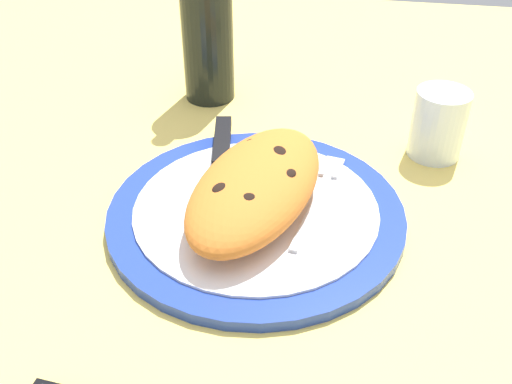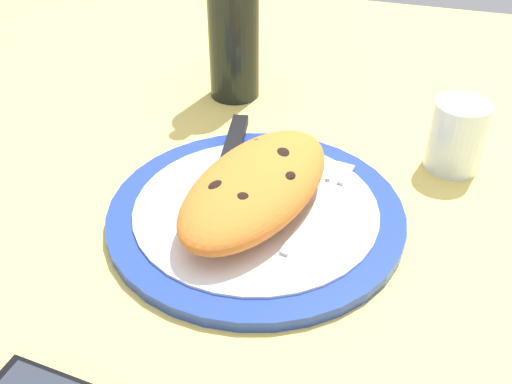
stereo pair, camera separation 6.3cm
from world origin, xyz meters
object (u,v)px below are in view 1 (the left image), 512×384
object	(u,v)px
plate	(256,213)
wine_bottle	(207,23)
calzone	(258,187)
fork	(321,192)
knife	(221,154)
water_glass	(438,128)

from	to	relation	value
plate	wine_bottle	world-z (taller)	wine_bottle
wine_bottle	calzone	bearing A→B (deg)	-156.88
fork	knife	distance (cm)	13.44
plate	wine_bottle	size ratio (longest dim) A/B	1.16
plate	calzone	size ratio (longest dim) A/B	1.26
fork	wine_bottle	bearing A→B (deg)	37.60
plate	knife	bearing A→B (deg)	33.22
plate	knife	xyz separation A→B (cm)	(8.81, 5.77, 1.33)
calzone	wine_bottle	distance (cm)	30.69
plate	water_glass	xyz separation A→B (cm)	(16.70, -19.92, 3.05)
water_glass	plate	bearing A→B (deg)	129.99
water_glass	calzone	bearing A→B (deg)	130.55
calzone	water_glass	size ratio (longest dim) A/B	2.95
wine_bottle	water_glass	bearing A→B (deg)	-108.71
plate	calzone	world-z (taller)	calzone
fork	water_glass	bearing A→B (deg)	-45.57
calzone	knife	xyz separation A→B (cm)	(8.97, 5.97, -2.27)
water_glass	wine_bottle	xyz separation A→B (cm)	(10.66, 31.47, 7.32)
water_glass	fork	bearing A→B (deg)	134.43
calzone	plate	bearing A→B (deg)	50.90
plate	fork	size ratio (longest dim) A/B	1.84
calzone	wine_bottle	xyz separation A→B (cm)	(27.53, 11.75, 6.77)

